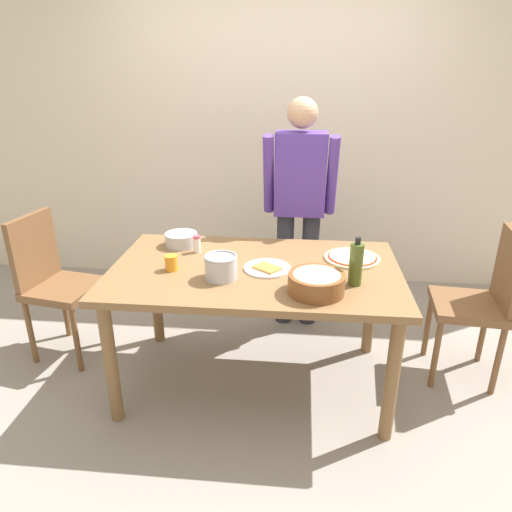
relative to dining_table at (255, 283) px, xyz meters
The scene contains 14 objects.
ground 0.67m from the dining_table, ahead, with size 8.00×8.00×0.00m, color gray.
wall_back 1.72m from the dining_table, 90.00° to the left, with size 5.60×0.10×2.60m, color beige.
dining_table is the anchor object (origin of this frame).
person_cook 0.84m from the dining_table, 73.13° to the left, with size 0.49×0.25×1.62m.
chair_wooden_left 1.34m from the dining_table, behind, with size 0.47×0.47×0.95m.
chair_wooden_right 1.34m from the dining_table, ahead, with size 0.44×0.44×0.95m.
pizza_raw_on_board 0.58m from the dining_table, 18.02° to the left, with size 0.32×0.32×0.02m.
plate_with_slice 0.12m from the dining_table, 14.11° to the right, with size 0.26×0.26×0.02m.
popcorn_bowl 0.45m from the dining_table, 39.69° to the right, with size 0.28×0.28×0.11m.
mixing_bowl_steel 0.59m from the dining_table, 148.60° to the left, with size 0.20×0.20×0.08m.
olive_oil_bottle 0.59m from the dining_table, 16.72° to the right, with size 0.07×0.07×0.26m.
steel_pot 0.27m from the dining_table, 136.58° to the right, with size 0.17×0.17×0.13m.
cup_orange 0.48m from the dining_table, behind, with size 0.07×0.07×0.09m, color orange.
salt_shaker 0.44m from the dining_table, 151.96° to the left, with size 0.04×0.04×0.11m.
Camera 1 is at (0.24, -2.35, 1.80)m, focal length 32.70 mm.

